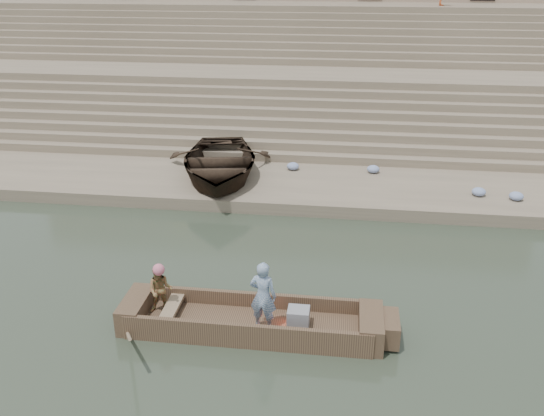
% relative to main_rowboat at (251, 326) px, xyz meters
% --- Properties ---
extents(ground, '(120.00, 120.00, 0.00)m').
position_rel_main_rowboat_xyz_m(ground, '(-2.30, 0.18, -0.11)').
color(ground, '#263125').
rests_on(ground, ground).
extents(lower_landing, '(32.00, 4.00, 0.40)m').
position_rel_main_rowboat_xyz_m(lower_landing, '(-2.30, 8.18, 0.09)').
color(lower_landing, '#82725D').
rests_on(lower_landing, ground).
extents(mid_landing, '(32.00, 3.00, 2.80)m').
position_rel_main_rowboat_xyz_m(mid_landing, '(-2.30, 15.68, 1.29)').
color(mid_landing, '#82725D').
rests_on(mid_landing, ground).
extents(upper_landing, '(32.00, 3.00, 5.20)m').
position_rel_main_rowboat_xyz_m(upper_landing, '(-2.30, 22.68, 2.49)').
color(upper_landing, '#82725D').
rests_on(upper_landing, ground).
extents(ghat_steps, '(32.00, 11.00, 5.20)m').
position_rel_main_rowboat_xyz_m(ghat_steps, '(-2.30, 17.37, 1.69)').
color(ghat_steps, '#82725D').
rests_on(ghat_steps, ground).
extents(main_rowboat, '(5.00, 1.30, 0.22)m').
position_rel_main_rowboat_xyz_m(main_rowboat, '(0.00, 0.00, 0.00)').
color(main_rowboat, brown).
rests_on(main_rowboat, ground).
extents(rowboat_trim, '(6.04, 2.63, 1.79)m').
position_rel_main_rowboat_xyz_m(rowboat_trim, '(0.21, -0.01, 0.20)').
color(rowboat_trim, brown).
rests_on(rowboat_trim, ground).
extents(standing_man, '(0.62, 0.46, 1.56)m').
position_rel_main_rowboat_xyz_m(standing_man, '(0.30, -0.19, 0.89)').
color(standing_man, navy).
rests_on(standing_man, main_rowboat).
extents(rowing_man, '(0.59, 0.49, 1.12)m').
position_rel_main_rowboat_xyz_m(rowing_man, '(-2.00, 0.12, 0.67)').
color(rowing_man, '#277532').
rests_on(rowing_man, main_rowboat).
extents(television, '(0.46, 0.42, 0.40)m').
position_rel_main_rowboat_xyz_m(television, '(1.02, -0.00, 0.31)').
color(television, gray).
rests_on(television, main_rowboat).
extents(beached_rowboat, '(4.66, 5.90, 1.10)m').
position_rel_main_rowboat_xyz_m(beached_rowboat, '(-2.49, 8.25, 0.84)').
color(beached_rowboat, '#2D2116').
rests_on(beached_rowboat, lower_landing).
extents(cloth_bundles, '(10.06, 2.45, 0.26)m').
position_rel_main_rowboat_xyz_m(cloth_bundles, '(2.75, 8.54, 0.42)').
color(cloth_bundles, '#3F5999').
rests_on(cloth_bundles, lower_landing).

